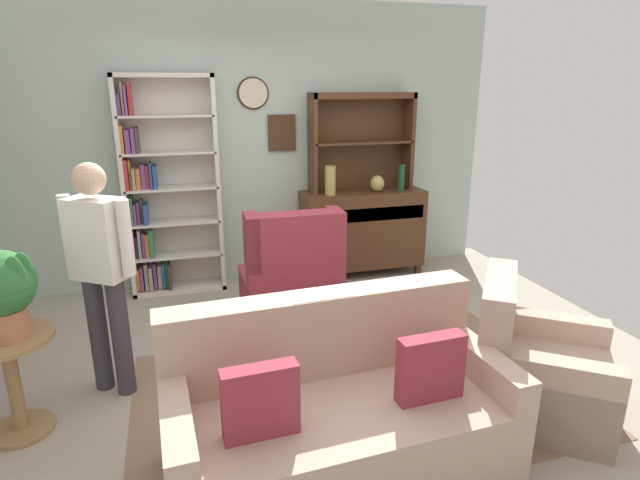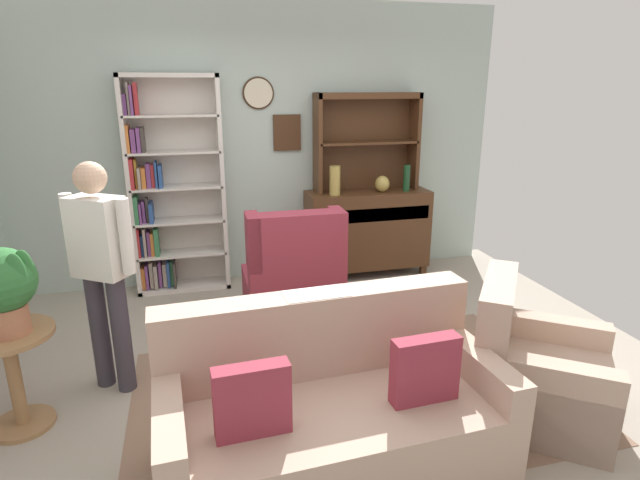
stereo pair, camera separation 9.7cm
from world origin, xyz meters
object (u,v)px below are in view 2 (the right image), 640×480
at_px(sideboard_hutch, 366,129).
at_px(person_reading, 101,263).
at_px(armchair_floral, 534,374).
at_px(wingback_chair, 293,283).
at_px(vase_tall, 335,180).
at_px(couch_floral, 331,413).
at_px(coffee_table, 319,339).
at_px(book_stack, 316,324).
at_px(bottle_wine, 407,178).
at_px(sideboard, 367,229).
at_px(vase_round, 382,184).
at_px(potted_plant_large, 2,285).
at_px(bookshelf, 169,191).
at_px(plant_stand, 13,369).

relative_size(sideboard_hutch, person_reading, 0.71).
bearing_deg(armchair_floral, wingback_chair, 126.34).
distance_m(vase_tall, person_reading, 2.56).
height_order(couch_floral, coffee_table, couch_floral).
bearing_deg(coffee_table, couch_floral, -99.62).
distance_m(armchair_floral, book_stack, 1.41).
distance_m(sideboard_hutch, bottle_wine, 0.67).
bearing_deg(person_reading, armchair_floral, -21.25).
distance_m(sideboard, book_stack, 2.22).
height_order(sideboard, bottle_wine, bottle_wine).
bearing_deg(person_reading, sideboard, 34.45).
bearing_deg(person_reading, vase_round, 31.98).
distance_m(bottle_wine, wingback_chair, 1.84).
xyz_separation_m(sideboard_hutch, book_stack, (-1.06, -2.06, -1.11)).
bearing_deg(wingback_chair, coffee_table, -90.86).
distance_m(vase_tall, bottle_wine, 0.78).
bearing_deg(sideboard_hutch, wingback_chair, -132.01).
xyz_separation_m(bottle_wine, wingback_chair, (-1.42, -0.95, -0.67)).
distance_m(armchair_floral, coffee_table, 1.37).
relative_size(sideboard_hutch, coffee_table, 1.38).
xyz_separation_m(sideboard, potted_plant_large, (-2.88, -2.00, 0.43)).
bearing_deg(sideboard_hutch, coffee_table, -116.40).
height_order(vase_tall, potted_plant_large, vase_tall).
bearing_deg(potted_plant_large, bottle_wine, 30.27).
bearing_deg(person_reading, bookshelf, 77.20).
height_order(sideboard_hutch, wingback_chair, sideboard_hutch).
bearing_deg(coffee_table, vase_round, 58.66).
xyz_separation_m(armchair_floral, plant_stand, (-3.07, 0.68, 0.10)).
distance_m(bookshelf, bottle_wine, 2.41).
bearing_deg(couch_floral, book_stack, 81.69).
bearing_deg(bookshelf, sideboard, -2.43).
height_order(bottle_wine, coffee_table, bottle_wine).
distance_m(potted_plant_large, book_stack, 1.89).
height_order(bookshelf, book_stack, bookshelf).
xyz_separation_m(potted_plant_large, book_stack, (1.82, 0.05, -0.49)).
relative_size(vase_round, person_reading, 0.11).
xyz_separation_m(armchair_floral, potted_plant_large, (-3.03, 0.65, 0.65)).
bearing_deg(coffee_table, person_reading, 165.86).
relative_size(vase_tall, bottle_wine, 1.06).
relative_size(wingback_chair, person_reading, 0.67).
relative_size(plant_stand, book_stack, 3.38).
bearing_deg(vase_round, sideboard_hutch, 126.48).
bearing_deg(wingback_chair, bookshelf, 131.28).
bearing_deg(vase_round, plant_stand, -147.96).
bearing_deg(vase_round, potted_plant_large, -147.31).
bearing_deg(couch_floral, potted_plant_large, 156.24).
relative_size(bottle_wine, person_reading, 0.18).
distance_m(sideboard, vase_tall, 0.69).
bearing_deg(sideboard_hutch, armchair_floral, -86.72).
height_order(armchair_floral, wingback_chair, wingback_chair).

